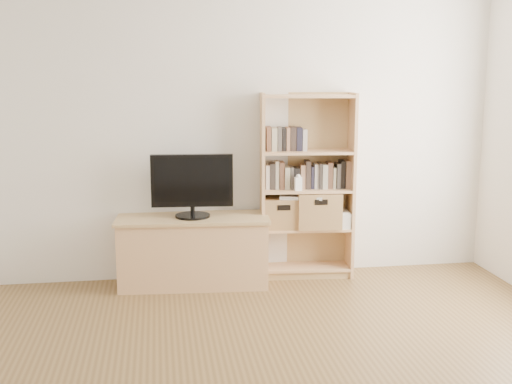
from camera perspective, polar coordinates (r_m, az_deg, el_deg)
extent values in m
cube|color=white|center=(5.45, -1.95, 5.85)|extent=(4.50, 0.02, 2.60)
cube|color=tan|center=(5.38, -5.59, -5.35)|extent=(1.24, 0.54, 0.56)
cube|color=tan|center=(5.49, 4.55, 0.50)|extent=(0.81, 0.35, 1.58)
cube|color=black|center=(5.25, -5.70, 0.57)|extent=(0.67, 0.10, 0.52)
cube|color=#B8ADA6|center=(5.49, 4.53, 1.43)|extent=(0.79, 0.21, 0.21)
cube|color=#B8ADA6|center=(5.42, 2.74, 4.84)|extent=(0.42, 0.19, 0.22)
cube|color=white|center=(5.38, 3.77, 0.73)|extent=(0.06, 0.04, 0.11)
cube|color=#9E7047|center=(5.50, 2.34, -1.82)|extent=(0.33, 0.28, 0.26)
cube|color=#9E7047|center=(5.54, 5.52, -1.53)|extent=(0.39, 0.33, 0.31)
cube|color=white|center=(5.48, 4.04, -0.35)|extent=(0.41, 0.33, 0.03)
cube|color=#BCB9AE|center=(5.59, 7.28, -2.43)|extent=(0.19, 0.27, 0.12)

